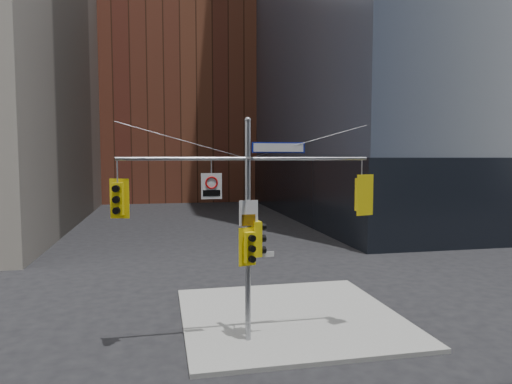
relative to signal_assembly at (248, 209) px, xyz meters
name	(u,v)px	position (x,y,z in m)	size (l,w,h in m)	color
ground	(261,373)	(0.00, -1.99, -4.42)	(160.00, 160.00, 0.00)	black
sidewalk_corner	(290,316)	(2.00, 2.01, -4.34)	(8.00, 8.00, 0.15)	gray
podium_ne	(449,185)	(28.00, 30.01, -1.42)	(36.40, 36.40, 6.00)	black
brick_midrise	(178,104)	(0.00, 56.01, 9.58)	(26.00, 20.00, 28.00)	brown
signal_assembly	(248,209)	(0.00, 0.00, 0.00)	(8.00, 0.80, 7.30)	gray
traffic_light_west_arm	(118,199)	(-3.95, 0.01, 0.38)	(0.57, 0.52, 1.21)	yellow
traffic_light_east_arm	(361,195)	(3.86, 0.00, 0.38)	(0.64, 0.59, 1.35)	yellow
traffic_light_pole_side	(258,239)	(0.33, 0.01, -0.97)	(0.47, 0.40, 1.13)	yellow
traffic_light_pole_front	(249,248)	(0.00, -0.27, -1.19)	(0.57, 0.54, 1.22)	yellow
street_sign_blade	(279,148)	(1.00, 0.00, 1.93)	(1.76, 0.14, 0.34)	#101F97
regulatory_sign_arm	(212,185)	(-1.15, -0.02, 0.76)	(0.64, 0.07, 0.80)	silver
regulatory_sign_pole	(249,214)	(0.00, -0.11, -0.14)	(0.61, 0.09, 0.80)	silver
street_blade_ew	(262,255)	(0.45, 0.01, -1.50)	(0.83, 0.09, 0.17)	silver
street_blade_ns	(245,255)	(0.00, 0.46, -1.60)	(0.13, 0.82, 0.16)	#145926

